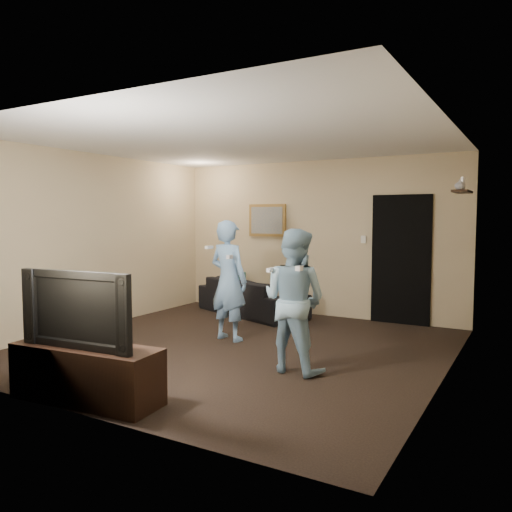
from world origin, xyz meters
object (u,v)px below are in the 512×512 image
Objects in this scene: television at (85,308)px; wii_player_right at (294,300)px; wii_player_left at (229,280)px; tv_console at (87,374)px; sofa at (252,297)px.

wii_player_right is (1.23, 1.73, -0.08)m from television.
wii_player_left is 1.05× the size of wii_player_right.
tv_console is at bearing -125.47° from wii_player_right.
wii_player_left is (-0.11, 2.54, 0.56)m from tv_console.
television is 0.78× the size of wii_player_right.
wii_player_left is 1.57m from wii_player_right.
wii_player_left reaches higher than tv_console.
television is at bearing -125.47° from wii_player_right.
wii_player_left is (-0.11, 2.54, -0.04)m from television.
tv_console is 0.93× the size of wii_player_right.
television is at bearing -87.41° from wii_player_left.
wii_player_right is at bearing 49.30° from television.
sofa is 1.75× the size of television.
television reaches higher than tv_console.
sofa is 1.87m from wii_player_left.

